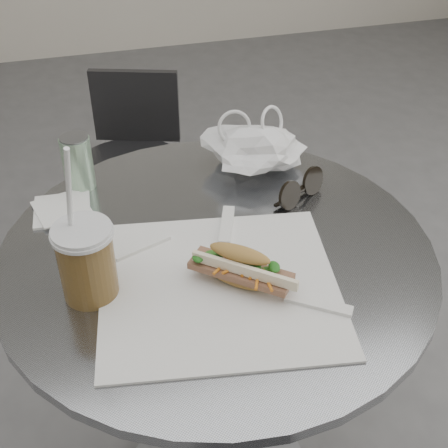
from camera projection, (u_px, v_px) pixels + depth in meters
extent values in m
cylinder|color=slate|center=(218.00, 385.00, 1.31)|extent=(0.08, 0.08, 0.71)
cylinder|color=slate|center=(216.00, 254.00, 1.09)|extent=(0.76, 0.76, 0.02)
cylinder|color=#2B2B2D|center=(141.00, 267.00, 2.15)|extent=(0.31, 0.31, 0.02)
cylinder|color=#2B2B2D|center=(136.00, 222.00, 2.03)|extent=(0.05, 0.05, 0.41)
cylinder|color=#2B2B2D|center=(130.00, 168.00, 1.91)|extent=(0.35, 0.35, 0.02)
cube|color=#2B2B2D|center=(135.00, 106.00, 1.96)|extent=(0.27, 0.10, 0.24)
cube|color=white|center=(219.00, 286.00, 1.01)|extent=(0.43, 0.41, 0.00)
ellipsoid|color=#AB8340|center=(241.00, 279.00, 1.00)|extent=(0.20, 0.19, 0.02)
cube|color=brown|center=(241.00, 271.00, 0.99)|extent=(0.16, 0.14, 0.01)
ellipsoid|color=#AB8340|center=(240.00, 257.00, 0.98)|extent=(0.21, 0.19, 0.04)
cylinder|color=brown|center=(87.00, 265.00, 0.96)|extent=(0.09, 0.09, 0.12)
cylinder|color=silver|center=(81.00, 232.00, 0.92)|extent=(0.10, 0.10, 0.01)
cylinder|color=white|center=(70.00, 206.00, 0.90)|extent=(0.03, 0.06, 0.22)
cylinder|color=black|center=(290.00, 196.00, 1.17)|extent=(0.06, 0.04, 0.06)
cylinder|color=black|center=(313.00, 181.00, 1.21)|extent=(0.06, 0.04, 0.06)
cube|color=black|center=(301.00, 191.00, 1.19)|extent=(0.02, 0.02, 0.01)
cube|color=white|center=(62.00, 210.00, 1.17)|extent=(0.11, 0.11, 0.01)
cube|color=white|center=(62.00, 208.00, 1.17)|extent=(0.12, 0.12, 0.00)
cylinder|color=#5EA166|center=(78.00, 163.00, 1.21)|extent=(0.06, 0.06, 0.11)
cylinder|color=slate|center=(73.00, 137.00, 1.17)|extent=(0.06, 0.06, 0.00)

